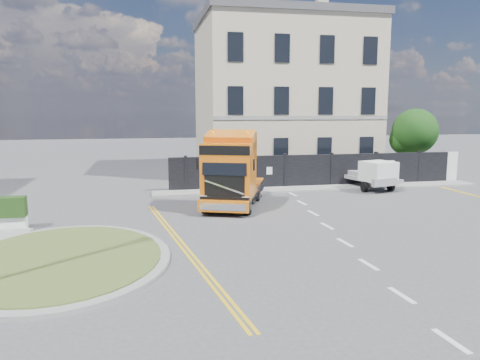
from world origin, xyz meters
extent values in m
plane|color=#424244|center=(0.00, 0.00, 0.00)|extent=(120.00, 120.00, 0.00)
cylinder|color=gray|center=(-7.00, -3.00, 0.06)|extent=(6.80, 6.80, 0.12)
cylinder|color=#3A4C1E|center=(-7.00, -3.00, 0.14)|extent=(6.20, 6.20, 0.05)
cube|color=black|center=(6.00, 9.00, 1.00)|extent=(18.00, 0.25, 2.00)
cube|color=silver|center=(14.50, 9.00, 1.00)|extent=(2.60, 0.12, 2.00)
cube|color=#B3AA8E|center=(6.00, 16.50, 5.50)|extent=(12.00, 10.00, 11.00)
cube|color=#46464A|center=(6.00, 16.50, 11.25)|extent=(12.30, 10.30, 0.50)
cube|color=#B3AA8E|center=(3.00, 16.50, 12.00)|extent=(0.80, 0.80, 1.60)
cube|color=#B3AA8E|center=(9.00, 16.50, 12.00)|extent=(0.80, 0.80, 1.60)
cylinder|color=#382619|center=(14.50, 12.00, 1.20)|extent=(0.24, 0.24, 2.40)
sphere|color=#16340F|center=(14.50, 12.00, 3.20)|extent=(3.20, 3.20, 3.20)
sphere|color=#16340F|center=(14.00, 12.40, 2.60)|extent=(2.20, 2.20, 2.20)
cube|color=gray|center=(6.00, 8.10, 0.06)|extent=(20.00, 1.60, 0.12)
cube|color=black|center=(0.11, 4.86, 0.68)|extent=(4.12, 6.16, 0.41)
cube|color=orange|center=(-0.45, 3.36, 1.96)|extent=(2.97, 3.02, 2.55)
cube|color=orange|center=(-0.12, 4.26, 3.01)|extent=(2.42, 1.57, 1.28)
cube|color=black|center=(-0.87, 2.27, 2.32)|extent=(1.90, 0.76, 0.96)
cube|color=orange|center=(-0.97, 2.00, 0.50)|extent=(2.25, 1.10, 0.50)
cylinder|color=black|center=(-1.63, 3.03, 0.47)|extent=(0.61, 0.99, 0.95)
cylinder|color=gray|center=(-1.63, 3.03, 0.47)|extent=(0.49, 0.61, 0.52)
cylinder|color=black|center=(0.21, 2.33, 0.47)|extent=(0.61, 0.99, 0.95)
cylinder|color=gray|center=(0.21, 2.33, 0.47)|extent=(0.49, 0.61, 0.52)
cylinder|color=black|center=(-0.49, 6.06, 0.47)|extent=(0.61, 0.99, 0.95)
cylinder|color=gray|center=(-0.49, 6.06, 0.47)|extent=(0.49, 0.61, 0.52)
cylinder|color=black|center=(1.35, 5.36, 0.47)|extent=(0.61, 0.99, 0.95)
cylinder|color=gray|center=(1.35, 5.36, 0.47)|extent=(0.49, 0.61, 0.52)
cylinder|color=black|center=(-0.10, 7.08, 0.47)|extent=(0.61, 0.99, 0.95)
cylinder|color=gray|center=(-0.10, 7.08, 0.47)|extent=(0.49, 0.61, 0.52)
cylinder|color=black|center=(1.74, 6.39, 0.47)|extent=(0.61, 0.99, 0.95)
cylinder|color=gray|center=(1.74, 6.39, 0.47)|extent=(0.49, 0.61, 0.52)
cube|color=gray|center=(8.95, 8.00, 0.62)|extent=(2.76, 4.52, 0.22)
cube|color=silver|center=(8.95, 6.68, 1.19)|extent=(2.04, 1.98, 1.14)
cylinder|color=black|center=(8.11, 6.68, 0.31)|extent=(0.22, 0.62, 0.62)
cylinder|color=black|center=(9.78, 6.68, 0.31)|extent=(0.22, 0.62, 0.62)
cylinder|color=black|center=(8.11, 9.32, 0.31)|extent=(0.22, 0.62, 0.62)
cylinder|color=black|center=(9.78, 9.32, 0.31)|extent=(0.22, 0.62, 0.62)
camera|label=1|loc=(-4.33, -18.02, 4.78)|focal=35.00mm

